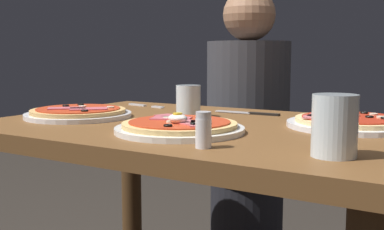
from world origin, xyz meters
name	(u,v)px	position (x,y,z in m)	size (l,w,h in m)	color
dining_table	(201,179)	(0.00, 0.00, 0.62)	(1.05, 0.72, 0.76)	brown
pizza_foreground	(180,127)	(0.03, -0.14, 0.77)	(0.29, 0.29, 0.05)	white
pizza_across_left	(351,122)	(0.33, 0.13, 0.77)	(0.30, 0.30, 0.03)	white
pizza_across_right	(78,113)	(-0.35, -0.07, 0.77)	(0.29, 0.29, 0.03)	white
water_glass_near	(188,103)	(-0.09, 0.09, 0.80)	(0.07, 0.07, 0.09)	silver
water_glass_far	(334,130)	(0.38, -0.22, 0.81)	(0.08, 0.08, 0.10)	silver
fork	(143,105)	(-0.36, 0.24, 0.76)	(0.16, 0.04, 0.00)	silver
knife	(251,113)	(0.03, 0.24, 0.76)	(0.20, 0.02, 0.01)	silver
salt_shaker	(203,130)	(0.16, -0.27, 0.79)	(0.03, 0.03, 0.07)	white
diner_person	(247,149)	(-0.19, 0.68, 0.56)	(0.32, 0.32, 1.18)	black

